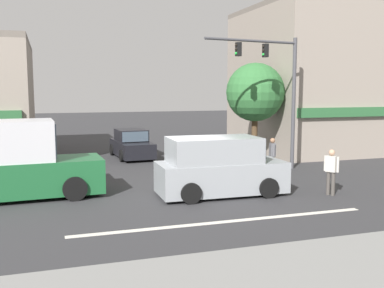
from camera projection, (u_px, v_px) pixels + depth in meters
name	position (u px, v px, depth m)	size (l,w,h in m)	color
ground_plane	(190.00, 195.00, 16.29)	(120.00, 120.00, 0.00)	#333335
lane_marking_stripe	(226.00, 222.00, 12.98)	(9.00, 0.24, 0.01)	silver
building_right_corner	(330.00, 80.00, 28.43)	(10.49, 8.97, 8.80)	gray
street_tree	(255.00, 93.00, 23.70)	(3.09, 3.09, 5.20)	#4C3823
traffic_light_mast	(277.00, 81.00, 20.78)	(4.85, 0.85, 6.20)	#47474C
van_crossing_leftbound	(219.00, 168.00, 16.14)	(4.63, 2.11, 2.11)	#999EA3
sedan_parked_curbside	(132.00, 145.00, 25.11)	(2.07, 4.19, 1.58)	black
box_truck_approaching_near	(13.00, 164.00, 15.53)	(5.69, 2.45, 2.75)	#1E6033
pedestrian_mid_crossing	(272.00, 154.00, 19.87)	(0.29, 0.56, 1.67)	#4C4742
pedestrian_far_side	(331.00, 169.00, 16.12)	(0.37, 0.50, 1.67)	#4C4742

